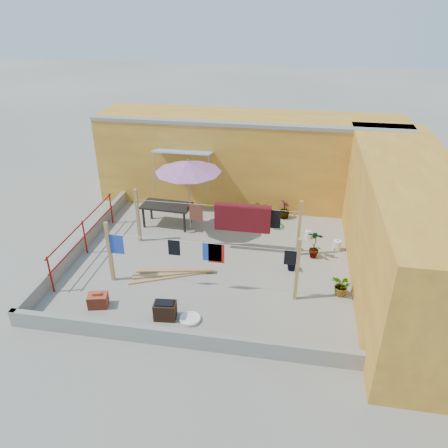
{
  "coord_description": "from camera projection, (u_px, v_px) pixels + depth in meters",
  "views": [
    {
      "loc": [
        2.25,
        -10.73,
        7.08
      ],
      "look_at": [
        0.33,
        0.3,
        1.12
      ],
      "focal_mm": 35.0,
      "sensor_mm": 36.0,
      "label": 1
    }
  ],
  "objects": [
    {
      "name": "ground",
      "position": [
        211.0,
        261.0,
        13.0
      ],
      "size": [
        80.0,
        80.0,
        0.0
      ],
      "primitive_type": "plane",
      "color": "#9E998E",
      "rests_on": "ground"
    },
    {
      "name": "wall_back",
      "position": [
        249.0,
        158.0,
        16.25
      ],
      "size": [
        11.0,
        3.27,
        3.21
      ],
      "color": "gold",
      "rests_on": "ground"
    },
    {
      "name": "wall_right",
      "position": [
        404.0,
        228.0,
        11.46
      ],
      "size": [
        2.4,
        9.0,
        3.2
      ],
      "primitive_type": "cube",
      "color": "gold",
      "rests_on": "ground"
    },
    {
      "name": "parapet_front",
      "position": [
        180.0,
        338.0,
        9.78
      ],
      "size": [
        8.3,
        0.16,
        0.44
      ],
      "primitive_type": "cube",
      "color": "gray",
      "rests_on": "ground"
    },
    {
      "name": "parapet_left",
      "position": [
        82.0,
        243.0,
        13.52
      ],
      "size": [
        0.16,
        7.3,
        0.44
      ],
      "primitive_type": "cube",
      "color": "gray",
      "rests_on": "ground"
    },
    {
      "name": "red_railing",
      "position": [
        84.0,
        232.0,
        13.07
      ],
      "size": [
        0.05,
        4.2,
        1.1
      ],
      "color": "maroon",
      "rests_on": "ground"
    },
    {
      "name": "clothesline_rig",
      "position": [
        235.0,
        223.0,
        12.85
      ],
      "size": [
        5.09,
        2.35,
        1.8
      ],
      "color": "tan",
      "rests_on": "ground"
    },
    {
      "name": "patio_umbrella",
      "position": [
        188.0,
        167.0,
        13.59
      ],
      "size": [
        2.34,
        2.34,
        2.52
      ],
      "color": "gray",
      "rests_on": "ground"
    },
    {
      "name": "outdoor_table",
      "position": [
        167.0,
        207.0,
        14.68
      ],
      "size": [
        1.7,
        0.93,
        0.77
      ],
      "color": "black",
      "rests_on": "ground"
    },
    {
      "name": "brick_stack",
      "position": [
        98.0,
        300.0,
        11.05
      ],
      "size": [
        0.56,
        0.46,
        0.42
      ],
      "color": "#B44729",
      "rests_on": "ground"
    },
    {
      "name": "lumber_pile",
      "position": [
        172.0,
        274.0,
        12.3
      ],
      "size": [
        2.28,
        1.08,
        0.14
      ],
      "color": "tan",
      "rests_on": "ground"
    },
    {
      "name": "brazier",
      "position": [
        165.0,
        310.0,
        10.62
      ],
      "size": [
        0.57,
        0.41,
        0.48
      ],
      "color": "#311D13",
      "rests_on": "ground"
    },
    {
      "name": "white_basin",
      "position": [
        190.0,
        319.0,
        10.63
      ],
      "size": [
        0.53,
        0.53,
        0.09
      ],
      "color": "silver",
      "rests_on": "ground"
    },
    {
      "name": "water_jug_a",
      "position": [
        308.0,
        234.0,
        14.16
      ],
      "size": [
        0.19,
        0.19,
        0.3
      ],
      "color": "silver",
      "rests_on": "ground"
    },
    {
      "name": "water_jug_b",
      "position": [
        337.0,
        245.0,
        13.47
      ],
      "size": [
        0.24,
        0.24,
        0.38
      ],
      "color": "silver",
      "rests_on": "ground"
    },
    {
      "name": "green_hose",
      "position": [
        277.0,
        226.0,
        14.88
      ],
      "size": [
        0.47,
        0.47,
        0.07
      ],
      "color": "#1A7829",
      "rests_on": "ground"
    },
    {
      "name": "plant_back_a",
      "position": [
        258.0,
        211.0,
        15.0
      ],
      "size": [
        0.86,
        0.78,
        0.84
      ],
      "primitive_type": "imported",
      "rotation": [
        0.0,
        0.0,
        0.18
      ],
      "color": "#25601B",
      "rests_on": "ground"
    },
    {
      "name": "plant_back_b",
      "position": [
        284.0,
        209.0,
        15.33
      ],
      "size": [
        0.38,
        0.38,
        0.67
      ],
      "primitive_type": "imported",
      "rotation": [
        0.0,
        0.0,
        1.56
      ],
      "color": "#25601B",
      "rests_on": "ground"
    },
    {
      "name": "plant_right_a",
      "position": [
        315.0,
        244.0,
        12.96
      ],
      "size": [
        0.56,
        0.44,
        0.94
      ],
      "primitive_type": "imported",
      "rotation": [
        0.0,
        0.0,
        2.9
      ],
      "color": "#25601B",
      "rests_on": "ground"
    },
    {
      "name": "plant_right_b",
      "position": [
        291.0,
        261.0,
        12.41
      ],
      "size": [
        0.37,
        0.42,
        0.65
      ],
      "primitive_type": "imported",
      "rotation": [
        0.0,
        0.0,
        4.47
      ],
      "color": "#25601B",
      "rests_on": "ground"
    },
    {
      "name": "plant_right_c",
      "position": [
        342.0,
        286.0,
        11.4
      ],
      "size": [
        0.7,
        0.71,
        0.6
      ],
      "primitive_type": "imported",
      "rotation": [
        0.0,
        0.0,
        5.39
      ],
      "color": "#25601B",
      "rests_on": "ground"
    }
  ]
}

